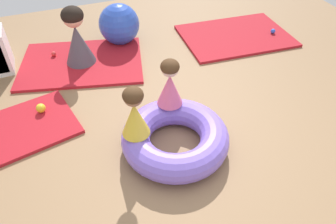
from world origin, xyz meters
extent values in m
plane|color=#93704C|center=(0.00, 0.00, 0.00)|extent=(8.00, 8.00, 0.00)
cube|color=#B21923|center=(1.68, 1.90, 0.02)|extent=(1.72, 1.28, 0.04)
cube|color=#B21923|center=(-0.71, 1.99, 0.02)|extent=(1.89, 1.54, 0.04)
torus|color=#8466E0|center=(-0.09, 0.05, 0.14)|extent=(1.09, 1.09, 0.29)
cone|color=#E5608E|center=(0.00, 0.43, 0.47)|extent=(0.36, 0.36, 0.35)
sphere|color=beige|center=(0.00, 0.43, 0.72)|extent=(0.18, 0.18, 0.18)
ellipsoid|color=#472D19|center=(0.00, 0.43, 0.74)|extent=(0.19, 0.19, 0.15)
cone|color=yellow|center=(-0.46, 0.12, 0.47)|extent=(0.29, 0.29, 0.35)
sphere|color=#936647|center=(-0.46, 0.12, 0.72)|extent=(0.18, 0.18, 0.18)
ellipsoid|color=#472D19|center=(-0.46, 0.12, 0.74)|extent=(0.19, 0.19, 0.15)
cone|color=#4C4751|center=(-0.71, 1.99, 0.30)|extent=(0.51, 0.51, 0.53)
sphere|color=#DBAD89|center=(-0.71, 1.99, 0.69)|extent=(0.26, 0.26, 0.26)
ellipsoid|color=black|center=(-0.71, 1.99, 0.72)|extent=(0.29, 0.29, 0.23)
sphere|color=yellow|center=(-1.32, 1.08, 0.09)|extent=(0.11, 0.11, 0.11)
sphere|color=red|center=(-1.06, 2.27, 0.07)|extent=(0.07, 0.07, 0.07)
sphere|color=blue|center=(2.26, 1.73, 0.08)|extent=(0.07, 0.07, 0.07)
sphere|color=blue|center=(-0.05, 2.38, 0.30)|extent=(0.60, 0.60, 0.60)
camera|label=1|loc=(-0.96, -2.03, 2.48)|focal=34.50mm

